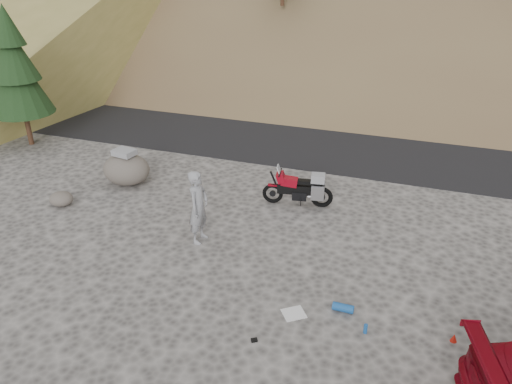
% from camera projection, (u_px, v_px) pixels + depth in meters
% --- Properties ---
extents(ground, '(140.00, 140.00, 0.00)m').
position_uv_depth(ground, '(273.00, 264.00, 11.90)').
color(ground, '#464340').
rests_on(ground, ground).
extents(road, '(120.00, 7.00, 0.05)m').
position_uv_depth(road, '(342.00, 138.00, 19.49)').
color(road, black).
rests_on(road, ground).
extents(conifer_verge, '(2.20, 2.20, 5.04)m').
position_uv_depth(conifer_verge, '(15.00, 67.00, 17.59)').
color(conifer_verge, '#3A2415').
rests_on(conifer_verge, ground).
extents(motorcycle, '(2.04, 0.79, 1.22)m').
position_uv_depth(motorcycle, '(301.00, 189.00, 14.33)').
color(motorcycle, black).
rests_on(motorcycle, ground).
extents(man, '(0.49, 0.73, 1.94)m').
position_uv_depth(man, '(201.00, 240.00, 12.87)').
color(man, gray).
rests_on(man, ground).
extents(boulder, '(1.86, 1.73, 1.15)m').
position_uv_depth(boulder, '(126.00, 169.00, 15.63)').
color(boulder, '#504B45').
rests_on(boulder, ground).
extents(small_rock, '(0.70, 0.63, 0.41)m').
position_uv_depth(small_rock, '(61.00, 199.00, 14.46)').
color(small_rock, '#504B45').
rests_on(small_rock, ground).
extents(gear_white_cloth, '(0.60, 0.59, 0.02)m').
position_uv_depth(gear_white_cloth, '(294.00, 313.00, 10.33)').
color(gear_white_cloth, white).
rests_on(gear_white_cloth, ground).
extents(gear_blue_mat, '(0.44, 0.18, 0.18)m').
position_uv_depth(gear_blue_mat, '(343.00, 308.00, 10.37)').
color(gear_blue_mat, '#19519A').
rests_on(gear_blue_mat, ground).
extents(gear_bottle, '(0.08, 0.08, 0.21)m').
position_uv_depth(gear_bottle, '(365.00, 329.00, 9.78)').
color(gear_bottle, '#19519A').
rests_on(gear_bottle, ground).
extents(gear_funnel, '(0.16, 0.16, 0.17)m').
position_uv_depth(gear_funnel, '(454.00, 338.00, 9.59)').
color(gear_funnel, red).
rests_on(gear_funnel, ground).
extents(gear_glove_b, '(0.15, 0.14, 0.04)m').
position_uv_depth(gear_glove_b, '(254.00, 340.00, 9.62)').
color(gear_glove_b, black).
rests_on(gear_glove_b, ground).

